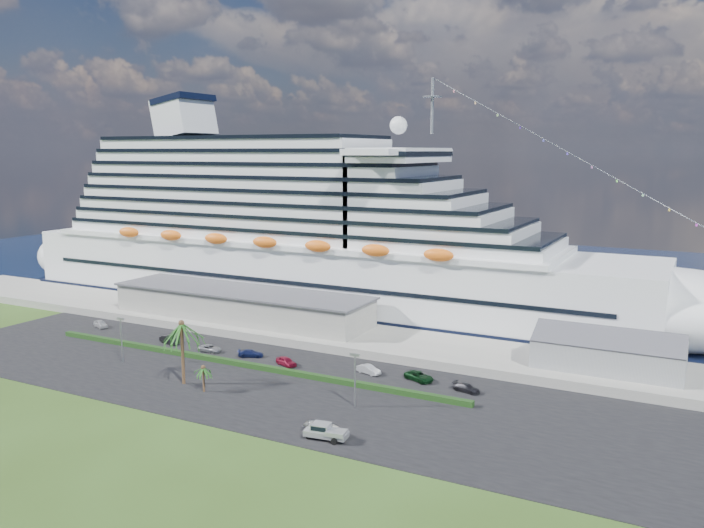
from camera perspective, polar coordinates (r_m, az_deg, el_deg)
The scene contains 22 objects.
ground at distance 110.07m, azimuth -11.20°, elevation -11.19°, with size 420.00×420.00×0.00m, color #2F4717.
asphalt_lot at distance 118.26m, azimuth -7.83°, elevation -9.59°, with size 140.00×38.00×0.12m, color black.
wharf at distance 141.53m, azimuth -1.00°, elevation -5.96°, with size 240.00×20.00×1.80m, color gray.
water at distance 223.07m, azimuth 10.13°, elevation -0.65°, with size 420.00×160.00×0.02m, color black.
cruise_ship at distance 169.42m, azimuth -3.53°, elevation 2.03°, with size 191.00×38.00×54.00m.
terminal_building at distance 153.73m, azimuth -9.22°, elevation -3.26°, with size 61.00×15.00×6.30m.
port_shed at distance 125.23m, azimuth 20.55°, elevation -6.96°, with size 24.00×12.31×7.37m.
hedge at distance 126.45m, azimuth -9.50°, elevation -8.13°, with size 88.00×1.10×0.90m, color black.
lamp_post_left at distance 132.36m, azimuth -18.63°, elevation -5.56°, with size 1.60×0.35×8.27m.
lamp_post_right at distance 104.20m, azimuth 0.25°, elevation -9.08°, with size 1.60×0.35×8.27m.
palm_tall at distance 116.43m, azimuth -13.97°, elevation -5.39°, with size 8.82×8.82×11.13m.
palm_short at distance 113.40m, azimuth -12.26°, elevation -8.64°, with size 3.53×3.53×4.56m.
parked_car_0 at distance 160.47m, azimuth -20.16°, elevation -4.70°, with size 1.82×4.52×1.54m, color #BCBCBE.
parked_car_1 at distance 143.26m, azimuth -14.96°, elevation -6.09°, with size 1.65×4.75×1.56m, color black.
parked_car_2 at distance 135.67m, azimuth -11.72°, elevation -6.89°, with size 2.18×4.73×1.31m, color gray.
parked_car_3 at distance 131.10m, azimuth -8.41°, elevation -7.36°, with size 1.91×4.70×1.36m, color #161F50.
parked_car_4 at distance 125.19m, azimuth -5.49°, elevation -8.06°, with size 1.85×4.61×1.57m, color maroon.
parked_car_5 at distance 120.34m, azimuth 1.40°, elevation -8.76°, with size 1.59×4.55×1.50m, color #A9ABB0.
parked_car_6 at distance 117.41m, azimuth 5.59°, elevation -9.27°, with size 2.50×5.42×1.51m, color black.
parked_car_7 at distance 113.31m, azimuth 9.49°, elevation -10.10°, with size 1.88×4.62×1.34m, color black.
pickup_truck at distance 94.56m, azimuth -2.24°, elevation -13.71°, with size 6.21×2.98×2.10m.
boat_trailer at distance 96.21m, azimuth -2.47°, elevation -13.31°, with size 5.97×4.11×1.68m.
Camera 1 is at (65.39, -79.79, 38.36)m, focal length 35.00 mm.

